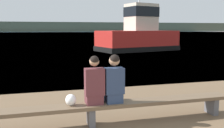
{
  "coord_description": "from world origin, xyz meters",
  "views": [
    {
      "loc": [
        -0.84,
        -1.94,
        1.91
      ],
      "look_at": [
        1.25,
        5.75,
        0.79
      ],
      "focal_mm": 40.0,
      "sensor_mm": 36.0,
      "label": 1
    }
  ],
  "objects_px": {
    "person_left": "(94,83)",
    "shopping_bag": "(71,100)",
    "bench_main": "(91,108)",
    "tugboat_red": "(138,36)",
    "person_right": "(114,81)"
  },
  "relations": [
    {
      "from": "person_left",
      "to": "shopping_bag",
      "type": "relative_size",
      "value": 4.31
    },
    {
      "from": "bench_main",
      "to": "shopping_bag",
      "type": "height_order",
      "value": "shopping_bag"
    },
    {
      "from": "bench_main",
      "to": "tugboat_red",
      "type": "xyz_separation_m",
      "value": [
        7.31,
        16.29,
        0.94
      ]
    },
    {
      "from": "shopping_bag",
      "to": "person_left",
      "type": "bearing_deg",
      "value": -3.19
    },
    {
      "from": "bench_main",
      "to": "tugboat_red",
      "type": "distance_m",
      "value": 17.88
    },
    {
      "from": "person_left",
      "to": "tugboat_red",
      "type": "height_order",
      "value": "tugboat_red"
    },
    {
      "from": "person_left",
      "to": "person_right",
      "type": "relative_size",
      "value": 0.99
    },
    {
      "from": "bench_main",
      "to": "person_left",
      "type": "relative_size",
      "value": 6.38
    },
    {
      "from": "shopping_bag",
      "to": "bench_main",
      "type": "bearing_deg",
      "value": -4.27
    },
    {
      "from": "bench_main",
      "to": "person_left",
      "type": "bearing_deg",
      "value": 2.23
    },
    {
      "from": "person_left",
      "to": "tugboat_red",
      "type": "xyz_separation_m",
      "value": [
        7.23,
        16.29,
        0.44
      ]
    },
    {
      "from": "shopping_bag",
      "to": "person_right",
      "type": "bearing_deg",
      "value": -1.81
    },
    {
      "from": "bench_main",
      "to": "person_left",
      "type": "xyz_separation_m",
      "value": [
        0.08,
        0.0,
        0.5
      ]
    },
    {
      "from": "person_left",
      "to": "shopping_bag",
      "type": "height_order",
      "value": "person_left"
    },
    {
      "from": "person_left",
      "to": "person_right",
      "type": "height_order",
      "value": "person_right"
    }
  ]
}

